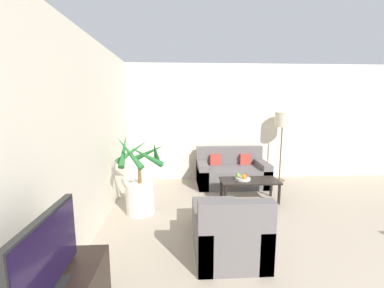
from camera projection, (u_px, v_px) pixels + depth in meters
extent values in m
cube|color=beige|center=(268.00, 122.00, 6.14)|extent=(8.24, 0.06, 2.70)
cube|color=beige|center=(71.00, 146.00, 2.84)|extent=(0.06, 7.85, 2.70)
cube|color=black|center=(46.00, 254.00, 1.67)|extent=(0.05, 0.83, 0.52)
cube|color=black|center=(50.00, 254.00, 1.67)|extent=(0.01, 0.79, 0.48)
cylinder|color=beige|center=(140.00, 198.00, 4.25)|extent=(0.47, 0.47, 0.51)
cylinder|color=brown|center=(140.00, 173.00, 4.19)|extent=(0.06, 0.06, 0.33)
cone|color=#23662D|center=(155.00, 152.00, 4.14)|extent=(0.10, 0.59, 0.45)
cone|color=#23662D|center=(150.00, 152.00, 4.39)|extent=(0.59, 0.40, 0.37)
cone|color=#23662D|center=(133.00, 151.00, 4.36)|extent=(0.58, 0.39, 0.41)
cone|color=#23662D|center=(124.00, 151.00, 4.11)|extent=(0.10, 0.55, 0.51)
cone|color=#23662D|center=(129.00, 152.00, 3.92)|extent=(0.51, 0.35, 0.52)
cone|color=#23662D|center=(146.00, 156.00, 3.91)|extent=(0.57, 0.39, 0.43)
cube|color=#605B5B|center=(232.00, 176.00, 5.69)|extent=(1.53, 0.87, 0.41)
cube|color=#605B5B|center=(229.00, 155.00, 5.97)|extent=(1.53, 0.16, 0.40)
cube|color=#605B5B|center=(202.00, 174.00, 5.64)|extent=(0.20, 0.87, 0.53)
cube|color=#605B5B|center=(262.00, 173.00, 5.72)|extent=(0.20, 0.87, 0.53)
cube|color=#B23D33|center=(215.00, 160.00, 5.85)|extent=(0.24, 0.12, 0.24)
cube|color=#B23D33|center=(245.00, 159.00, 5.89)|extent=(0.24, 0.12, 0.24)
cylinder|color=brown|center=(279.00, 180.00, 6.03)|extent=(0.24, 0.24, 0.03)
cylinder|color=brown|center=(281.00, 154.00, 5.93)|extent=(0.03, 0.03, 1.24)
cylinder|color=beige|center=(283.00, 120.00, 5.80)|extent=(0.36, 0.36, 0.33)
cylinder|color=black|center=(225.00, 195.00, 4.57)|extent=(0.05, 0.05, 0.37)
cylinder|color=black|center=(279.00, 194.00, 4.62)|extent=(0.05, 0.05, 0.37)
cylinder|color=black|center=(221.00, 188.00, 4.96)|extent=(0.05, 0.05, 0.37)
cylinder|color=black|center=(271.00, 187.00, 5.02)|extent=(0.05, 0.05, 0.37)
cube|color=black|center=(250.00, 181.00, 4.76)|extent=(1.07, 0.49, 0.03)
cylinder|color=beige|center=(243.00, 179.00, 4.75)|extent=(0.27, 0.27, 0.04)
sphere|color=red|center=(246.00, 176.00, 4.75)|extent=(0.08, 0.08, 0.08)
sphere|color=olive|center=(238.00, 175.00, 4.75)|extent=(0.08, 0.08, 0.08)
sphere|color=orange|center=(244.00, 177.00, 4.67)|extent=(0.09, 0.09, 0.09)
cube|color=#605B5B|center=(229.00, 240.00, 3.07)|extent=(0.81, 0.84, 0.39)
cube|color=#605B5B|center=(236.00, 221.00, 2.67)|extent=(0.81, 0.16, 0.43)
cube|color=#605B5B|center=(202.00, 237.00, 3.04)|extent=(0.16, 0.84, 0.49)
cube|color=#605B5B|center=(255.00, 235.00, 3.08)|extent=(0.16, 0.84, 0.49)
cube|color=#605B5B|center=(215.00, 214.00, 3.80)|extent=(0.66, 0.49, 0.37)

